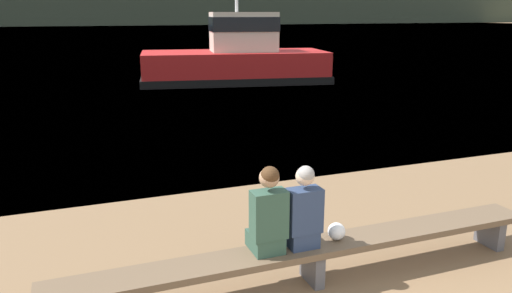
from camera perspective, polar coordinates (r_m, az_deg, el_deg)
water_surface at (r=128.01m, az=-20.28°, el=12.82°), size 240.00×240.00×0.00m
far_shoreline at (r=129.98m, az=-20.48°, el=14.70°), size 600.00×12.00×8.48m
bench_main at (r=5.81m, az=6.50°, el=-11.85°), size 5.85×0.48×0.46m
person_left at (r=5.38m, az=1.37°, el=-7.84°), size 0.38×0.42×1.00m
person_right at (r=5.56m, az=5.42°, el=-7.46°), size 0.38×0.42×0.96m
shopping_bag at (r=5.89m, az=9.18°, el=-9.54°), size 0.20×0.21×0.20m
tugboat_red at (r=22.37m, az=-2.25°, el=9.81°), size 8.61×4.67×6.00m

